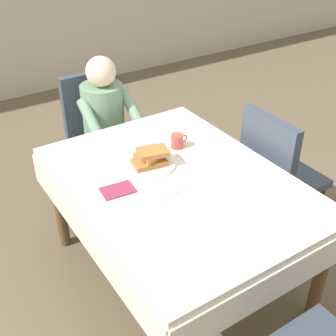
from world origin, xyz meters
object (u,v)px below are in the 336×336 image
object	(u,v)px
diner_person	(106,118)
plate_breakfast	(151,164)
cup_coffee	(177,141)
fork_left_of_plate	(123,177)
dining_table_main	(178,193)
chair_right_side	(276,170)
chair_diner	(98,127)
spoon_near_edge	(175,194)
breakfast_stack	(151,156)
knife_right_of_plate	(180,157)

from	to	relation	value
diner_person	plate_breakfast	world-z (taller)	diner_person
cup_coffee	fork_left_of_plate	world-z (taller)	cup_coffee
dining_table_main	chair_right_side	bearing A→B (deg)	0.00
dining_table_main	chair_diner	size ratio (longest dim) A/B	1.64
diner_person	cup_coffee	distance (m)	0.74
dining_table_main	diner_person	bearing A→B (deg)	86.47
chair_right_side	dining_table_main	bearing A→B (deg)	-90.00
chair_diner	spoon_near_edge	world-z (taller)	chair_diner
chair_right_side	spoon_near_edge	bearing A→B (deg)	-83.26
cup_coffee	spoon_near_edge	size ratio (longest dim) A/B	0.75
chair_right_side	spoon_near_edge	distance (m)	0.89
diner_person	chair_right_side	distance (m)	1.24
chair_diner	fork_left_of_plate	xyz separation A→B (m)	(-0.30, -0.99, 0.21)
cup_coffee	dining_table_main	bearing A→B (deg)	-123.66
plate_breakfast	spoon_near_edge	distance (m)	0.31
plate_breakfast	diner_person	bearing A→B (deg)	82.22
fork_left_of_plate	dining_table_main	bearing A→B (deg)	-126.66
dining_table_main	breakfast_stack	bearing A→B (deg)	102.83
diner_person	breakfast_stack	distance (m)	0.83
dining_table_main	diner_person	distance (m)	1.02
diner_person	cup_coffee	size ratio (longest dim) A/B	9.91
fork_left_of_plate	knife_right_of_plate	bearing A→B (deg)	-89.46
diner_person	dining_table_main	bearing A→B (deg)	86.47
spoon_near_edge	cup_coffee	bearing A→B (deg)	40.91
dining_table_main	cup_coffee	bearing A→B (deg)	56.34
chair_diner	cup_coffee	size ratio (longest dim) A/B	8.23
breakfast_stack	spoon_near_edge	world-z (taller)	breakfast_stack
cup_coffee	diner_person	bearing A→B (deg)	100.25
fork_left_of_plate	chair_right_side	bearing A→B (deg)	-99.63
chair_diner	breakfast_stack	distance (m)	1.01
chair_diner	chair_right_side	distance (m)	1.37
knife_right_of_plate	chair_right_side	bearing A→B (deg)	-110.79
chair_diner	plate_breakfast	distance (m)	1.00
chair_diner	plate_breakfast	xyz separation A→B (m)	(-0.11, -0.97, 0.22)
cup_coffee	chair_diner	bearing A→B (deg)	98.46
breakfast_stack	knife_right_of_plate	distance (m)	0.20
chair_diner	diner_person	world-z (taller)	diner_person
chair_diner	breakfast_stack	size ratio (longest dim) A/B	4.10
chair_diner	cup_coffee	world-z (taller)	chair_diner
breakfast_stack	chair_right_side	bearing A→B (deg)	-13.80
diner_person	fork_left_of_plate	bearing A→B (deg)	70.13
chair_diner	fork_left_of_plate	bearing A→B (deg)	73.07
dining_table_main	diner_person	world-z (taller)	diner_person
diner_person	spoon_near_edge	distance (m)	1.13
chair_diner	plate_breakfast	bearing A→B (deg)	83.46
chair_diner	knife_right_of_plate	bearing A→B (deg)	94.57
diner_person	knife_right_of_plate	size ratio (longest dim) A/B	5.60
chair_diner	spoon_near_edge	bearing A→B (deg)	83.19
breakfast_stack	cup_coffee	bearing A→B (deg)	20.62
plate_breakfast	fork_left_of_plate	bearing A→B (deg)	-173.99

